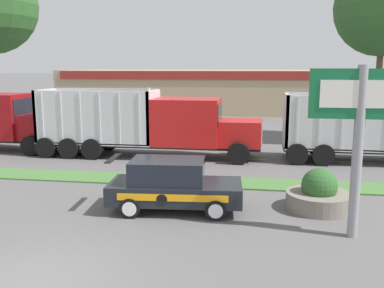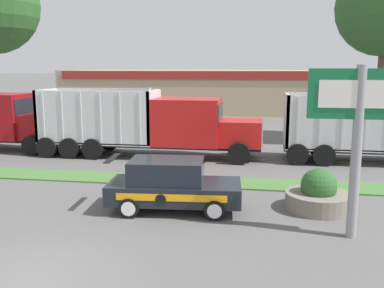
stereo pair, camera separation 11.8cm
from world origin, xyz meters
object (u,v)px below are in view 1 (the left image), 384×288
rally_car (173,184)px  stone_planter (319,195)px  store_sign_post (360,117)px  traffic_cone (124,184)px  dump_truck_trail (166,126)px

rally_car → stone_planter: (4.78, 0.82, -0.38)m
store_sign_post → traffic_cone: store_sign_post is taller
dump_truck_trail → store_sign_post: size_ratio=2.47×
dump_truck_trail → rally_car: size_ratio=2.62×
rally_car → stone_planter: bearing=9.7°
rally_car → store_sign_post: (5.40, -1.45, 2.49)m
rally_car → traffic_cone: rally_car is taller
dump_truck_trail → traffic_cone: size_ratio=21.17×
dump_truck_trail → rally_car: bearing=-76.2°
dump_truck_trail → traffic_cone: bearing=-92.2°
store_sign_post → stone_planter: (-0.62, 2.26, -2.87)m
traffic_cone → dump_truck_trail: bearing=87.8°
store_sign_post → traffic_cone: 8.92m
dump_truck_trail → store_sign_post: 12.38m
rally_car → traffic_cone: 3.02m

